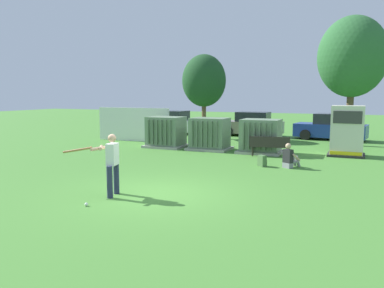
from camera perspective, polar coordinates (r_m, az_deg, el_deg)
ground_plane at (r=11.28m, az=-5.24°, el=-7.26°), size 96.00×96.00×0.00m
fence_panel at (r=23.73m, az=-8.57°, el=2.84°), size 4.80×0.12×2.00m
transformer_west at (r=20.81m, az=-3.82°, el=1.70°), size 2.10×1.70×1.62m
transformer_mid_west at (r=19.85m, az=2.60°, el=1.43°), size 2.10×1.70×1.62m
transformer_mid_east at (r=19.04m, az=10.00°, el=1.07°), size 2.10×1.70×1.62m
generator_enclosure at (r=19.15m, az=21.72°, el=1.74°), size 1.60×1.40×2.30m
park_bench at (r=18.03m, az=11.27°, el=-0.12°), size 1.84×0.69×0.92m
batter at (r=11.07m, az=-11.79°, el=-2.50°), size 1.61×0.76×1.74m
sports_ball at (r=10.40m, az=-15.19°, el=-8.50°), size 0.09×0.09×0.09m
seated_spectator at (r=15.52m, az=14.07°, el=-1.99°), size 0.68×0.78×0.96m
backpack at (r=15.58m, az=10.21°, el=-2.46°), size 0.38×0.37×0.44m
tree_left at (r=25.06m, az=1.76°, el=9.20°), size 2.78×2.78×5.30m
tree_center_left at (r=23.16m, az=22.37°, el=11.65°), size 3.65×3.65×6.98m
parked_car_leftmost at (r=28.23m, az=-3.11°, el=3.12°), size 4.31×2.15×1.62m
parked_car_left_of_center at (r=26.68m, az=8.66°, el=2.80°), size 4.21×1.93×1.62m
parked_car_right_of_center at (r=25.55m, az=19.64°, el=2.26°), size 4.38×2.32×1.62m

